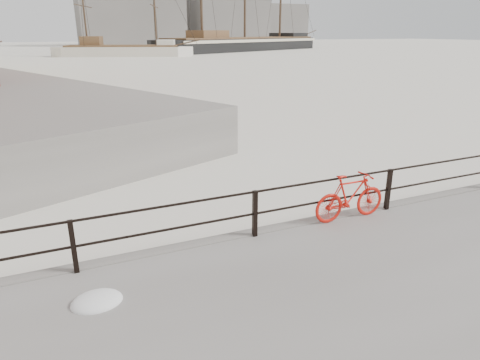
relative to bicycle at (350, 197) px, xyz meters
name	(u,v)px	position (x,y,z in m)	size (l,w,h in m)	color
ground	(380,220)	(1.18, 0.25, -0.89)	(400.00, 400.00, 0.00)	white
guardrail	(388,189)	(1.18, 0.10, -0.04)	(28.00, 0.10, 1.00)	black
bicycle	(350,197)	(0.00, 0.00, 0.00)	(1.79, 0.27, 1.08)	red
barque_black	(245,51)	(37.91, 88.88, -0.89)	(60.99, 19.96, 34.44)	black
schooner_mid	(123,56)	(7.58, 76.05, -0.89)	(27.22, 11.52, 19.73)	beige
industrial_west	(130,16)	(21.18, 140.25, 8.11)	(32.00, 18.00, 18.00)	gray
industrial_mid	(226,8)	(56.18, 145.25, 11.11)	(26.00, 20.00, 24.00)	gray
industrial_east	(276,24)	(79.18, 150.25, 6.11)	(20.00, 16.00, 14.00)	gray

